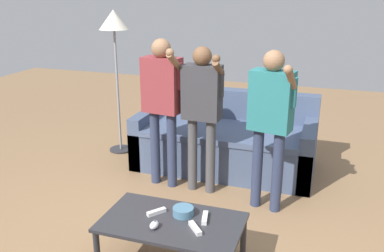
% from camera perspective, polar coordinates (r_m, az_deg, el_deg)
% --- Properties ---
extents(ground_plane, '(12.00, 12.00, 0.00)m').
position_cam_1_polar(ground_plane, '(3.49, -3.21, -15.66)').
color(ground_plane, '#93704C').
extents(couch, '(1.95, 0.93, 0.82)m').
position_cam_1_polar(couch, '(4.74, 4.61, -2.12)').
color(couch, '#475675').
rests_on(couch, ground).
extents(coffee_table, '(1.00, 0.57, 0.38)m').
position_cam_1_polar(coffee_table, '(3.06, -2.75, -13.46)').
color(coffee_table, '#2D2D33').
rests_on(coffee_table, ground).
extents(snack_bowl, '(0.15, 0.15, 0.06)m').
position_cam_1_polar(snack_bowl, '(3.09, -1.21, -11.54)').
color(snack_bowl, teal).
rests_on(snack_bowl, coffee_table).
extents(game_remote_nunchuk, '(0.06, 0.09, 0.05)m').
position_cam_1_polar(game_remote_nunchuk, '(2.95, -5.18, -13.28)').
color(game_remote_nunchuk, white).
rests_on(game_remote_nunchuk, coffee_table).
extents(floor_lamp, '(0.34, 0.34, 1.71)m').
position_cam_1_polar(floor_lamp, '(4.99, -10.56, 12.69)').
color(floor_lamp, '#2D2D33').
rests_on(floor_lamp, ground).
extents(player_left, '(0.44, 0.35, 1.49)m').
position_cam_1_polar(player_left, '(4.08, -4.08, 4.08)').
color(player_left, '#2D3856').
rests_on(player_left, ground).
extents(player_center, '(0.42, 0.30, 1.44)m').
position_cam_1_polar(player_center, '(3.95, 1.35, 3.11)').
color(player_center, '#47474C').
rests_on(player_center, ground).
extents(player_right, '(0.42, 0.38, 1.46)m').
position_cam_1_polar(player_right, '(3.66, 10.66, 1.74)').
color(player_right, '#2D3856').
rests_on(player_right, ground).
extents(game_remote_wand_near, '(0.13, 0.15, 0.03)m').
position_cam_1_polar(game_remote_wand_near, '(2.92, 0.43, -13.75)').
color(game_remote_wand_near, white).
rests_on(game_remote_wand_near, coffee_table).
extents(game_remote_wand_far, '(0.12, 0.14, 0.03)m').
position_cam_1_polar(game_remote_wand_far, '(3.12, -4.87, -11.59)').
color(game_remote_wand_far, white).
rests_on(game_remote_wand_far, coffee_table).
extents(game_remote_wand_spare, '(0.07, 0.16, 0.03)m').
position_cam_1_polar(game_remote_wand_spare, '(3.04, 1.77, -12.39)').
color(game_remote_wand_spare, white).
rests_on(game_remote_wand_spare, coffee_table).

